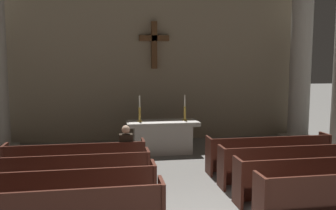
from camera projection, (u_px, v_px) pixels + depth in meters
pew_left_row_2 at (66, 192)px, 6.40m from camera, size 3.21×0.50×0.95m
pew_left_row_3 at (72, 175)px, 7.39m from camera, size 3.21×0.50×0.95m
pew_left_row_4 at (76, 162)px, 8.38m from camera, size 3.21×0.50×0.95m
pew_right_row_2 at (313, 178)px, 7.18m from camera, size 3.21×0.50×0.95m
pew_right_row_3 at (288, 164)px, 8.17m from camera, size 3.21×0.50×0.95m
pew_right_row_4 at (269, 153)px, 9.16m from camera, size 3.21×0.50×0.95m
column_right_third at (300, 62)px, 12.52m from camera, size 1.09×1.09×5.81m
altar at (163, 136)px, 11.06m from camera, size 2.20×0.90×1.01m
candlestick_left at (140, 113)px, 10.86m from camera, size 0.16×0.16×0.79m
candlestick_right at (185, 112)px, 11.09m from camera, size 0.16×0.16×0.79m
apse_with_cross at (153, 54)px, 12.89m from camera, size 11.22×0.45×6.20m
lone_worshipper at (126, 151)px, 8.58m from camera, size 0.32×0.43×1.32m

